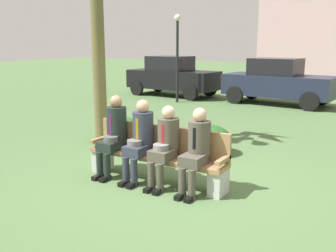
{
  "coord_description": "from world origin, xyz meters",
  "views": [
    {
      "loc": [
        2.87,
        -5.02,
        2.21
      ],
      "look_at": [
        -0.34,
        0.31,
        0.85
      ],
      "focal_mm": 40.55,
      "sensor_mm": 36.0,
      "label": 1
    }
  ],
  "objects_px": {
    "shrub_near_bench": "(208,139)",
    "parked_car_near": "(172,76)",
    "street_lamp": "(177,49)",
    "parked_car_far": "(278,82)",
    "shrub_mid_lawn": "(119,127)",
    "seated_man_centerleft": "(140,137)",
    "seated_man_leftmost": "(114,132)",
    "seated_man_rightmost": "(197,146)",
    "park_bench": "(157,154)",
    "seated_man_centerright": "(165,142)"
  },
  "relations": [
    {
      "from": "seated_man_centerright",
      "to": "seated_man_rightmost",
      "type": "xyz_separation_m",
      "value": [
        0.54,
        0.01,
        0.01
      ]
    },
    {
      "from": "seated_man_centerright",
      "to": "shrub_mid_lawn",
      "type": "distance_m",
      "value": 3.27
    },
    {
      "from": "parked_car_near",
      "to": "seated_man_centerleft",
      "type": "bearing_deg",
      "value": -62.49
    },
    {
      "from": "seated_man_leftmost",
      "to": "parked_car_near",
      "type": "height_order",
      "value": "parked_car_near"
    },
    {
      "from": "park_bench",
      "to": "shrub_near_bench",
      "type": "height_order",
      "value": "park_bench"
    },
    {
      "from": "parked_car_near",
      "to": "street_lamp",
      "type": "xyz_separation_m",
      "value": [
        1.09,
        -1.5,
        1.18
      ]
    },
    {
      "from": "shrub_near_bench",
      "to": "parked_car_near",
      "type": "distance_m",
      "value": 8.8
    },
    {
      "from": "seated_man_rightmost",
      "to": "shrub_mid_lawn",
      "type": "xyz_separation_m",
      "value": [
        -3.07,
        2.02,
        -0.44
      ]
    },
    {
      "from": "seated_man_leftmost",
      "to": "shrub_near_bench",
      "type": "distance_m",
      "value": 2.21
    },
    {
      "from": "seated_man_centerleft",
      "to": "seated_man_leftmost",
      "type": "bearing_deg",
      "value": 179.68
    },
    {
      "from": "seated_man_centerright",
      "to": "seated_man_leftmost",
      "type": "bearing_deg",
      "value": 179.51
    },
    {
      "from": "seated_man_rightmost",
      "to": "street_lamp",
      "type": "height_order",
      "value": "street_lamp"
    },
    {
      "from": "parked_car_near",
      "to": "parked_car_far",
      "type": "relative_size",
      "value": 0.99
    },
    {
      "from": "seated_man_centerleft",
      "to": "shrub_mid_lawn",
      "type": "relative_size",
      "value": 1.48
    },
    {
      "from": "park_bench",
      "to": "seated_man_centerright",
      "type": "bearing_deg",
      "value": -30.44
    },
    {
      "from": "parked_car_far",
      "to": "park_bench",
      "type": "bearing_deg",
      "value": -86.73
    },
    {
      "from": "seated_man_centerleft",
      "to": "shrub_near_bench",
      "type": "bearing_deg",
      "value": 81.64
    },
    {
      "from": "seated_man_rightmost",
      "to": "parked_car_far",
      "type": "xyz_separation_m",
      "value": [
        -1.29,
        9.13,
        0.12
      ]
    },
    {
      "from": "seated_man_rightmost",
      "to": "street_lamp",
      "type": "bearing_deg",
      "value": 121.52
    },
    {
      "from": "seated_man_centerright",
      "to": "parked_car_far",
      "type": "distance_m",
      "value": 9.17
    },
    {
      "from": "parked_car_far",
      "to": "street_lamp",
      "type": "xyz_separation_m",
      "value": [
        -3.41,
        -1.46,
        1.18
      ]
    },
    {
      "from": "parked_car_near",
      "to": "seated_man_leftmost",
      "type": "bearing_deg",
      "value": -65.22
    },
    {
      "from": "seated_man_centerleft",
      "to": "seated_man_centerright",
      "type": "height_order",
      "value": "seated_man_centerleft"
    },
    {
      "from": "shrub_near_bench",
      "to": "parked_car_far",
      "type": "distance_m",
      "value": 7.17
    },
    {
      "from": "seated_man_leftmost",
      "to": "park_bench",
      "type": "bearing_deg",
      "value": 9.38
    },
    {
      "from": "seated_man_centerleft",
      "to": "seated_man_rightmost",
      "type": "height_order",
      "value": "seated_man_centerleft"
    },
    {
      "from": "seated_man_rightmost",
      "to": "parked_car_near",
      "type": "height_order",
      "value": "parked_car_near"
    },
    {
      "from": "seated_man_leftmost",
      "to": "seated_man_centerright",
      "type": "height_order",
      "value": "seated_man_leftmost"
    },
    {
      "from": "seated_man_centerright",
      "to": "shrub_near_bench",
      "type": "height_order",
      "value": "seated_man_centerright"
    },
    {
      "from": "park_bench",
      "to": "parked_car_far",
      "type": "distance_m",
      "value": 9.02
    },
    {
      "from": "shrub_near_bench",
      "to": "street_lamp",
      "type": "relative_size",
      "value": 0.29
    },
    {
      "from": "shrub_mid_lawn",
      "to": "parked_car_near",
      "type": "height_order",
      "value": "parked_car_near"
    },
    {
      "from": "shrub_near_bench",
      "to": "street_lamp",
      "type": "bearing_deg",
      "value": 125.0
    },
    {
      "from": "seated_man_rightmost",
      "to": "street_lamp",
      "type": "relative_size",
      "value": 0.39
    },
    {
      "from": "seated_man_rightmost",
      "to": "shrub_near_bench",
      "type": "xyz_separation_m",
      "value": [
        -0.73,
        2.0,
        -0.42
      ]
    },
    {
      "from": "seated_man_leftmost",
      "to": "seated_man_rightmost",
      "type": "height_order",
      "value": "seated_man_leftmost"
    },
    {
      "from": "seated_man_centerleft",
      "to": "seated_man_rightmost",
      "type": "distance_m",
      "value": 1.02
    },
    {
      "from": "seated_man_centerleft",
      "to": "parked_car_near",
      "type": "relative_size",
      "value": 0.33
    },
    {
      "from": "seated_man_rightmost",
      "to": "parked_car_far",
      "type": "bearing_deg",
      "value": 98.05
    },
    {
      "from": "park_bench",
      "to": "seated_man_leftmost",
      "type": "xyz_separation_m",
      "value": [
        -0.79,
        -0.13,
        0.31
      ]
    },
    {
      "from": "park_bench",
      "to": "shrub_near_bench",
      "type": "distance_m",
      "value": 1.87
    },
    {
      "from": "shrub_mid_lawn",
      "to": "seated_man_centerleft",
      "type": "bearing_deg",
      "value": -44.67
    },
    {
      "from": "park_bench",
      "to": "parked_car_far",
      "type": "height_order",
      "value": "parked_car_far"
    },
    {
      "from": "park_bench",
      "to": "seated_man_centerright",
      "type": "xyz_separation_m",
      "value": [
        0.24,
        -0.14,
        0.27
      ]
    },
    {
      "from": "seated_man_leftmost",
      "to": "seated_man_rightmost",
      "type": "distance_m",
      "value": 1.57
    },
    {
      "from": "park_bench",
      "to": "shrub_near_bench",
      "type": "relative_size",
      "value": 2.56
    },
    {
      "from": "seated_man_centerleft",
      "to": "parked_car_near",
      "type": "bearing_deg",
      "value": 117.51
    },
    {
      "from": "seated_man_centerleft",
      "to": "seated_man_centerright",
      "type": "bearing_deg",
      "value": -0.67
    },
    {
      "from": "seated_man_leftmost",
      "to": "street_lamp",
      "type": "relative_size",
      "value": 0.42
    },
    {
      "from": "seated_man_centerleft",
      "to": "seated_man_rightmost",
      "type": "xyz_separation_m",
      "value": [
        1.02,
        0.0,
        -0.02
      ]
    }
  ]
}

